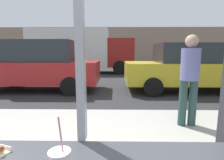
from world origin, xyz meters
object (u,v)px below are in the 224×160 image
at_px(pedestrian, 190,75).
at_px(parked_car_yellow, 186,67).
at_px(parked_car_red, 39,66).
at_px(box_truck, 80,50).

bearing_deg(pedestrian, parked_car_yellow, 69.09).
xyz_separation_m(parked_car_red, pedestrian, (4.21, -3.57, 0.13)).
height_order(parked_car_red, box_truck, box_truck).
bearing_deg(parked_car_yellow, box_truck, 130.92).
xyz_separation_m(parked_car_yellow, pedestrian, (-1.36, -3.57, 0.18)).
bearing_deg(box_truck, parked_car_yellow, -49.08).
bearing_deg(parked_car_yellow, pedestrian, -110.91).
bearing_deg(parked_car_red, pedestrian, -40.28).
bearing_deg(box_truck, parked_car_red, -94.17).
relative_size(box_truck, pedestrian, 4.36).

